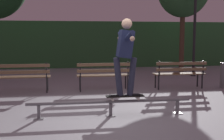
% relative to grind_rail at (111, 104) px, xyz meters
% --- Properties ---
extents(ground_plane, '(90.00, 90.00, 0.00)m').
position_rel_grind_rail_xyz_m(ground_plane, '(-0.00, -0.05, -0.25)').
color(ground_plane, gray).
extents(hedge_backdrop, '(24.00, 1.20, 2.40)m').
position_rel_grind_rail_xyz_m(hedge_backdrop, '(-0.00, 9.77, 0.95)').
color(hedge_backdrop, '#2D5B33').
rests_on(hedge_backdrop, ground).
extents(grind_rail, '(3.35, 0.18, 0.33)m').
position_rel_grind_rail_xyz_m(grind_rail, '(0.00, 0.00, 0.00)').
color(grind_rail, slate).
rests_on(grind_rail, ground).
extents(skateboard, '(0.78, 0.20, 0.09)m').
position_rel_grind_rail_xyz_m(skateboard, '(0.30, 0.00, 0.15)').
color(skateboard, black).
rests_on(skateboard, grind_rail).
extents(skateboarder, '(0.62, 1.41, 1.56)m').
position_rel_grind_rail_xyz_m(skateboarder, '(0.30, -0.00, 1.09)').
color(skateboarder, black).
rests_on(skateboarder, skateboard).
extents(park_bench_leftmost, '(1.60, 0.43, 0.88)m').
position_rel_grind_rail_xyz_m(park_bench_leftmost, '(-2.17, 2.73, 0.29)').
color(park_bench_leftmost, black).
rests_on(park_bench_leftmost, ground).
extents(park_bench_left_center, '(1.60, 0.43, 0.88)m').
position_rel_grind_rail_xyz_m(park_bench_left_center, '(0.19, 2.73, 0.29)').
color(park_bench_left_center, black).
rests_on(park_bench_left_center, ground).
extents(park_bench_right_center, '(1.60, 0.43, 0.88)m').
position_rel_grind_rail_xyz_m(park_bench_right_center, '(2.56, 2.73, 0.29)').
color(park_bench_right_center, black).
rests_on(park_bench_right_center, ground).
extents(lamp_post_right, '(0.32, 0.32, 3.90)m').
position_rel_grind_rail_xyz_m(lamp_post_right, '(4.23, 5.44, 2.24)').
color(lamp_post_right, black).
rests_on(lamp_post_right, ground).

